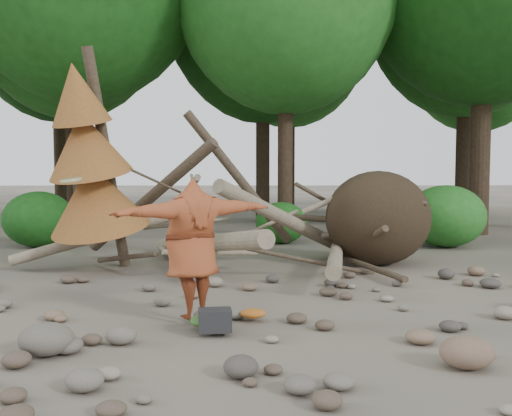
{
  "coord_description": "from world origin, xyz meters",
  "views": [
    {
      "loc": [
        -0.18,
        -7.52,
        2.03
      ],
      "look_at": [
        -0.01,
        1.5,
        1.4
      ],
      "focal_mm": 40.0,
      "sensor_mm": 36.0,
      "label": 1
    }
  ],
  "objects": [
    {
      "name": "ground",
      "position": [
        0.0,
        0.0,
        0.0
      ],
      "size": [
        120.0,
        120.0,
        0.0
      ],
      "primitive_type": "plane",
      "color": "#514C44",
      "rests_on": "ground"
    },
    {
      "name": "deadfall_pile",
      "position": [
        2.02,
        4.24,
        0.95
      ],
      "size": [
        8.55,
        5.24,
        3.3
      ],
      "color": "#332619",
      "rests_on": "ground"
    },
    {
      "name": "dead_conifer",
      "position": [
        -3.12,
        3.37,
        2.11
      ],
      "size": [
        2.06,
        2.16,
        4.35
      ],
      "color": "#4C3F30",
      "rests_on": "ground"
    },
    {
      "name": "bush_left",
      "position": [
        -5.5,
        7.2,
        0.72
      ],
      "size": [
        1.8,
        1.8,
        1.44
      ],
      "primitive_type": "ellipsoid",
      "color": "#174E15",
      "rests_on": "ground"
    },
    {
      "name": "bush_mid",
      "position": [
        0.8,
        7.8,
        0.56
      ],
      "size": [
        1.4,
        1.4,
        1.12
      ],
      "primitive_type": "ellipsoid",
      "color": "#1F631C",
      "rests_on": "ground"
    },
    {
      "name": "bush_right",
      "position": [
        5.0,
        7.0,
        0.8
      ],
      "size": [
        2.0,
        2.0,
        1.6
      ],
      "primitive_type": "ellipsoid",
      "color": "#287624",
      "rests_on": "ground"
    },
    {
      "name": "frisbee_thrower",
      "position": [
        -0.87,
        -0.17,
        0.99
      ],
      "size": [
        2.82,
        1.67,
        1.85
      ],
      "color": "brown",
      "rests_on": "ground"
    },
    {
      "name": "backpack",
      "position": [
        -0.55,
        -0.72,
        0.13
      ],
      "size": [
        0.42,
        0.31,
        0.27
      ],
      "primitive_type": "cube",
      "rotation": [
        0.0,
        0.0,
        0.1
      ],
      "color": "black",
      "rests_on": "ground"
    },
    {
      "name": "cloth_green",
      "position": [
        -0.65,
        -0.52,
        0.08
      ],
      "size": [
        0.44,
        0.36,
        0.16
      ],
      "primitive_type": "ellipsoid",
      "color": "#346026",
      "rests_on": "ground"
    },
    {
      "name": "cloth_orange",
      "position": [
        -0.08,
        -0.1,
        0.06
      ],
      "size": [
        0.34,
        0.28,
        0.12
      ],
      "primitive_type": "ellipsoid",
      "color": "#A2551B",
      "rests_on": "ground"
    },
    {
      "name": "boulder_front_left",
      "position": [
        -2.34,
        -1.41,
        0.18
      ],
      "size": [
        0.6,
        0.54,
        0.36
      ],
      "primitive_type": "ellipsoid",
      "color": "#615B50",
      "rests_on": "ground"
    },
    {
      "name": "boulder_front_right",
      "position": [
        2.07,
        -1.9,
        0.16
      ],
      "size": [
        0.55,
        0.49,
        0.33
      ],
      "primitive_type": "ellipsoid",
      "color": "brown",
      "rests_on": "ground"
    }
  ]
}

